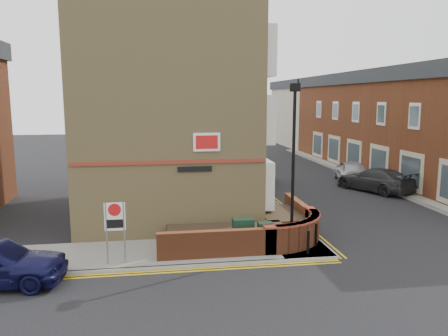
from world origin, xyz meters
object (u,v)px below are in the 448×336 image
(utility_cabinet_large, at_px, (243,234))
(silver_car_near, at_px, (262,174))
(zone_sign, at_px, (115,221))
(lamppost, at_px, (293,166))

(utility_cabinet_large, xyz_separation_m, silver_car_near, (3.90, 13.16, -0.06))
(zone_sign, bearing_deg, lamppost, 6.07)
(utility_cabinet_large, distance_m, silver_car_near, 13.72)
(lamppost, bearing_deg, zone_sign, -173.93)
(utility_cabinet_large, bearing_deg, zone_sign, -170.31)
(utility_cabinet_large, distance_m, zone_sign, 4.86)
(utility_cabinet_large, relative_size, silver_car_near, 0.30)
(utility_cabinet_large, relative_size, zone_sign, 0.55)
(zone_sign, bearing_deg, utility_cabinet_large, 9.69)
(zone_sign, distance_m, silver_car_near, 16.43)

